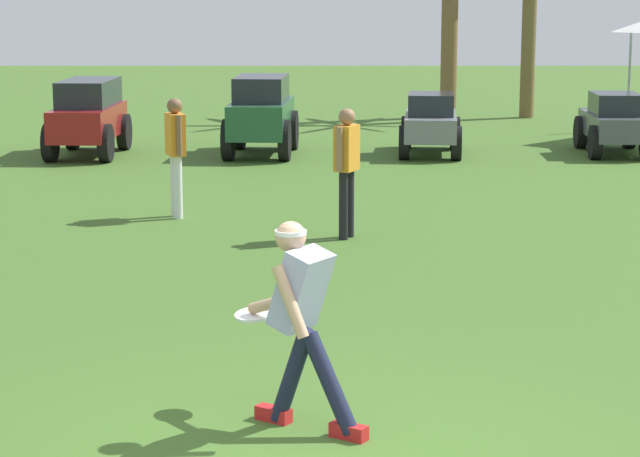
{
  "coord_description": "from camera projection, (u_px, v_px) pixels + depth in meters",
  "views": [
    {
      "loc": [
        0.02,
        -7.35,
        2.98
      ],
      "look_at": [
        -0.01,
        3.31,
        0.9
      ],
      "focal_mm": 70.0,
      "sensor_mm": 36.0,
      "label": 1
    }
  ],
  "objects": [
    {
      "name": "frisbee_thrower",
      "position": [
        305.0,
        314.0,
        8.4
      ],
      "size": [
        0.85,
        0.82,
        1.43
      ],
      "color": "#191E38",
      "rests_on": "ground_plane"
    },
    {
      "name": "parked_car_slot_d",
      "position": [
        434.0,
        123.0,
        22.27
      ],
      "size": [
        1.27,
        2.27,
        1.1
      ],
      "color": "slate",
      "rests_on": "ground_plane"
    },
    {
      "name": "frisbee_in_flight",
      "position": [
        258.0,
        315.0,
        8.89
      ],
      "size": [
        0.39,
        0.39,
        0.06
      ],
      "color": "white"
    },
    {
      "name": "teammate_midfield",
      "position": [
        350.0,
        161.0,
        14.78
      ],
      "size": [
        0.32,
        0.48,
        1.56
      ],
      "color": "black",
      "rests_on": "ground_plane"
    },
    {
      "name": "parked_car_slot_c",
      "position": [
        265.0,
        113.0,
        22.2
      ],
      "size": [
        1.3,
        2.41,
        1.4
      ],
      "color": "#235133",
      "rests_on": "ground_plane"
    },
    {
      "name": "parked_car_slot_e",
      "position": [
        618.0,
        123.0,
        22.31
      ],
      "size": [
        1.16,
        2.23,
        1.1
      ],
      "color": "#474C51",
      "rests_on": "ground_plane"
    },
    {
      "name": "teammate_near_sideline",
      "position": [
        179.0,
        146.0,
        16.12
      ],
      "size": [
        0.31,
        0.49,
        1.56
      ],
      "color": "silver",
      "rests_on": "ground_plane"
    },
    {
      "name": "parked_car_slot_b",
      "position": [
        92.0,
        115.0,
        22.13
      ],
      "size": [
        1.22,
        2.43,
        1.34
      ],
      "color": "maroon",
      "rests_on": "ground_plane"
    }
  ]
}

